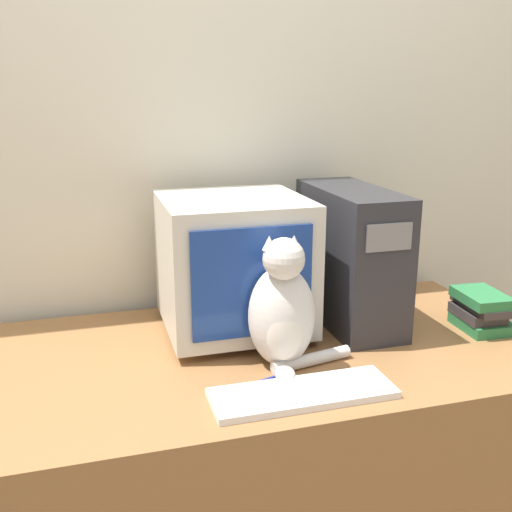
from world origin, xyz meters
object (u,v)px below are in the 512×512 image
crt_monitor (234,264)px  pen (268,379)px  computer_tower (350,256)px  cat (283,312)px  book_stack (481,310)px  keyboard (303,393)px

crt_monitor → pen: (0.00, -0.34, -0.21)m
computer_tower → cat: (-0.31, -0.26, -0.06)m
crt_monitor → cat: crt_monitor is taller
book_stack → pen: size_ratio=1.36×
keyboard → pen: size_ratio=2.98×
keyboard → pen: (-0.06, 0.10, -0.01)m
book_stack → pen: 0.75m
computer_tower → cat: computer_tower is taller
book_stack → pen: bearing=-168.8°
computer_tower → keyboard: computer_tower is taller
book_stack → keyboard: bearing=-160.0°
crt_monitor → cat: size_ratio=1.15×
computer_tower → pen: bearing=-138.3°
keyboard → book_stack: (0.68, 0.25, 0.05)m
computer_tower → crt_monitor: bearing=178.2°
computer_tower → keyboard: 0.57m
crt_monitor → pen: size_ratio=2.78×
cat → book_stack: cat is taller
pen → computer_tower: bearing=41.7°
crt_monitor → keyboard: crt_monitor is taller
crt_monitor → pen: bearing=-89.9°
cat → computer_tower: bearing=51.0°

